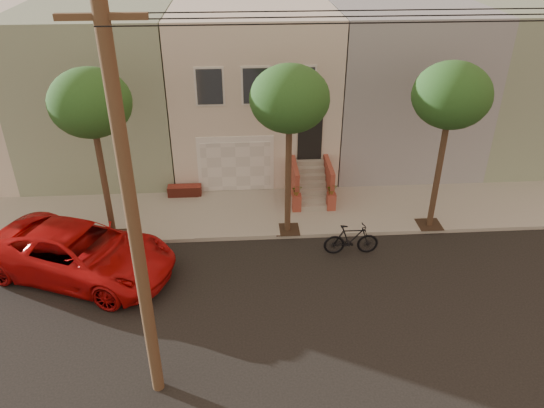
{
  "coord_description": "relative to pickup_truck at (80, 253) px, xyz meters",
  "views": [
    {
      "loc": [
        -0.68,
        -12.8,
        10.86
      ],
      "look_at": [
        0.36,
        3.0,
        1.81
      ],
      "focal_mm": 34.56,
      "sensor_mm": 36.0,
      "label": 1
    }
  ],
  "objects": [
    {
      "name": "tree_mid",
      "position": [
        7.08,
        2.1,
        4.37
      ],
      "size": [
        2.7,
        2.57,
        6.3
      ],
      "color": "#2D2116",
      "rests_on": "sidewalk"
    },
    {
      "name": "pickup_truck",
      "position": [
        0.0,
        0.0,
        0.0
      ],
      "size": [
        6.97,
        5.06,
        1.76
      ],
      "primitive_type": "imported",
      "rotation": [
        0.0,
        0.0,
        1.19
      ],
      "color": "red",
      "rests_on": "ground"
    },
    {
      "name": "motorcycle",
      "position": [
        9.21,
        0.63,
        -0.29
      ],
      "size": [
        1.96,
        0.56,
        1.18
      ],
      "primitive_type": "imported",
      "rotation": [
        0.0,
        0.0,
        1.57
      ],
      "color": "black",
      "rests_on": "ground"
    },
    {
      "name": "tree_left",
      "position": [
        0.58,
        2.1,
        4.37
      ],
      "size": [
        2.7,
        2.57,
        6.3
      ],
      "color": "#2D2116",
      "rests_on": "sidewalk"
    },
    {
      "name": "tree_right",
      "position": [
        12.58,
        2.1,
        4.37
      ],
      "size": [
        2.7,
        2.57,
        6.3
      ],
      "color": "#2D2116",
      "rests_on": "sidewalk"
    },
    {
      "name": "ground",
      "position": [
        6.08,
        -1.8,
        -0.88
      ],
      "size": [
        90.0,
        90.0,
        0.0
      ],
      "primitive_type": "plane",
      "color": "black",
      "rests_on": "ground"
    },
    {
      "name": "house_row",
      "position": [
        6.08,
        9.39,
        2.76
      ],
      "size": [
        33.1,
        11.7,
        7.0
      ],
      "color": "beige",
      "rests_on": "sidewalk"
    },
    {
      "name": "sidewalk",
      "position": [
        6.08,
        3.55,
        -0.81
      ],
      "size": [
        40.0,
        3.7,
        0.15
      ],
      "primitive_type": "cube",
      "color": "#9B998D",
      "rests_on": "ground"
    }
  ]
}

